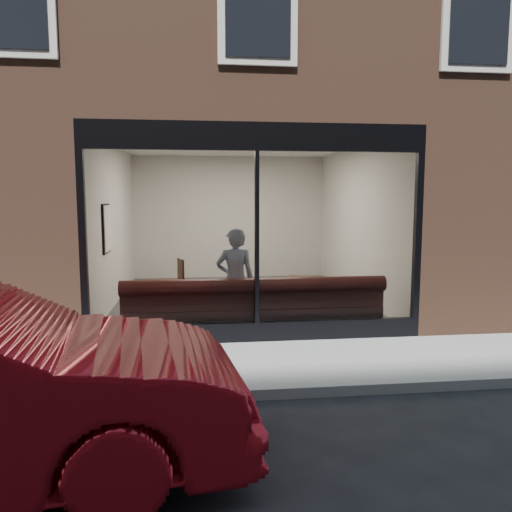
{
  "coord_description": "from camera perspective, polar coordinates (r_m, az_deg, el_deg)",
  "views": [
    {
      "loc": [
        -0.88,
        -5.12,
        2.16
      ],
      "look_at": [
        0.03,
        2.4,
        1.25
      ],
      "focal_mm": 35.0,
      "sensor_mm": 36.0,
      "label": 1
    }
  ],
  "objects": [
    {
      "name": "sidewalk_near",
      "position": [
        6.55,
        1.24,
        -12.32
      ],
      "size": [
        40.0,
        2.0,
        0.01
      ],
      "primitive_type": "cube",
      "color": "gray",
      "rests_on": "ground"
    },
    {
      "name": "cafe_wall_back",
      "position": [
        13.16,
        -3.05,
        4.42
      ],
      "size": [
        5.0,
        0.0,
        5.0
      ],
      "primitive_type": "plane",
      "rotation": [
        1.57,
        0.0,
        0.0
      ],
      "color": "beige",
      "rests_on": "ground"
    },
    {
      "name": "person",
      "position": [
        7.92,
        -2.39,
        -2.79
      ],
      "size": [
        0.61,
        0.41,
        1.66
      ],
      "primitive_type": "imported",
      "rotation": [
        0.0,
        0.0,
        3.13
      ],
      "color": "#8EA6C3",
      "rests_on": "cafe_floor"
    },
    {
      "name": "ground",
      "position": [
        5.63,
        2.72,
        -15.69
      ],
      "size": [
        120.0,
        120.0,
        0.0
      ],
      "primitive_type": "plane",
      "color": "black",
      "rests_on": "ground"
    },
    {
      "name": "wall_poster",
      "position": [
        9.29,
        -16.62,
        3.04
      ],
      "size": [
        0.02,
        0.62,
        0.82
      ],
      "primitive_type": "cube",
      "color": "white",
      "rests_on": "cafe_wall_left"
    },
    {
      "name": "cafe_table_right",
      "position": [
        8.58,
        5.68,
        -2.69
      ],
      "size": [
        0.82,
        0.82,
        0.04
      ],
      "primitive_type": "cube",
      "rotation": [
        0.0,
        0.0,
        -0.33
      ],
      "color": "black",
      "rests_on": "cafe_floor"
    },
    {
      "name": "banquette",
      "position": [
        7.87,
        -0.26,
        -7.37
      ],
      "size": [
        4.0,
        0.55,
        0.45
      ],
      "primitive_type": "cube",
      "color": "#351413",
      "rests_on": "cafe_floor"
    },
    {
      "name": "cafe_chair_left",
      "position": [
        9.82,
        -9.62,
        -4.5
      ],
      "size": [
        0.46,
        0.46,
        0.04
      ],
      "primitive_type": "cube",
      "rotation": [
        0.0,
        0.0,
        3.43
      ],
      "color": "black",
      "rests_on": "cafe_floor"
    },
    {
      "name": "host_building_backfill",
      "position": [
        16.16,
        -3.77,
        4.86
      ],
      "size": [
        5.0,
        6.0,
        3.2
      ],
      "primitive_type": "cube",
      "color": "brown",
      "rests_on": "ground"
    },
    {
      "name": "kerb_near",
      "position": [
        5.56,
        2.82,
        -15.32
      ],
      "size": [
        40.0,
        0.1,
        0.12
      ],
      "primitive_type": "cube",
      "color": "gray",
      "rests_on": "ground"
    },
    {
      "name": "storefront_mullion",
      "position": [
        7.25,
        0.1,
        2.05
      ],
      "size": [
        0.06,
        0.1,
        2.5
      ],
      "primitive_type": "cube",
      "color": "black",
      "rests_on": "storefront_kick"
    },
    {
      "name": "storefront_glass",
      "position": [
        7.22,
        0.13,
        2.03
      ],
      "size": [
        4.8,
        0.0,
        4.8
      ],
      "primitive_type": "plane",
      "rotation": [
        1.57,
        0.0,
        0.0
      ],
      "color": "white",
      "rests_on": "storefront_kick"
    },
    {
      "name": "host_building_pier_left",
      "position": [
        13.45,
        -19.25,
        4.1
      ],
      "size": [
        2.5,
        12.0,
        3.2
      ],
      "primitive_type": "cube",
      "color": "brown",
      "rests_on": "ground"
    },
    {
      "name": "storefront_kick",
      "position": [
        7.5,
        0.1,
        -8.67
      ],
      "size": [
        5.0,
        0.1,
        0.3
      ],
      "primitive_type": "cube",
      "color": "black",
      "rests_on": "ground"
    },
    {
      "name": "cafe_wall_right",
      "position": [
        10.68,
        11.53,
        3.73
      ],
      "size": [
        0.0,
        6.0,
        6.0
      ],
      "primitive_type": "plane",
      "rotation": [
        1.57,
        0.0,
        -1.57
      ],
      "color": "beige",
      "rests_on": "ground"
    },
    {
      "name": "cafe_ceiling",
      "position": [
        10.21,
        -1.96,
        12.65
      ],
      "size": [
        6.0,
        6.0,
        0.0
      ],
      "primitive_type": "plane",
      "rotation": [
        3.14,
        0.0,
        0.0
      ],
      "color": "white",
      "rests_on": "host_building_upper"
    },
    {
      "name": "host_building_pier_right",
      "position": [
        13.93,
        12.58,
        4.4
      ],
      "size": [
        2.5,
        12.0,
        3.2
      ],
      "primitive_type": "cube",
      "color": "brown",
      "rests_on": "ground"
    },
    {
      "name": "cafe_table_left",
      "position": [
        8.38,
        -10.82,
        -3.0
      ],
      "size": [
        0.59,
        0.59,
        0.04
      ],
      "primitive_type": "cube",
      "rotation": [
        0.0,
        0.0,
        0.07
      ],
      "color": "black",
      "rests_on": "cafe_floor"
    },
    {
      "name": "storefront_header",
      "position": [
        7.28,
        0.1,
        13.5
      ],
      "size": [
        5.0,
        0.1,
        0.4
      ],
      "primitive_type": "cube",
      "color": "black",
      "rests_on": "host_building_upper"
    },
    {
      "name": "cafe_floor",
      "position": [
        10.38,
        -1.89,
        -5.03
      ],
      "size": [
        6.0,
        6.0,
        0.0
      ],
      "primitive_type": "plane",
      "color": "#2D2D30",
      "rests_on": "ground"
    },
    {
      "name": "cafe_wall_left",
      "position": [
        10.27,
        -15.93,
        3.48
      ],
      "size": [
        0.0,
        6.0,
        6.0
      ],
      "primitive_type": "plane",
      "rotation": [
        1.57,
        0.0,
        1.57
      ],
      "color": "beige",
      "rests_on": "ground"
    }
  ]
}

